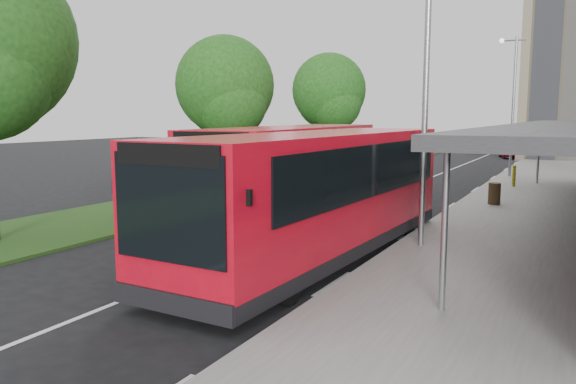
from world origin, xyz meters
name	(u,v)px	position (x,y,z in m)	size (l,w,h in m)	color
ground	(253,249)	(0.00, 0.00, 0.00)	(120.00, 120.00, 0.00)	black
pavement	(540,183)	(6.00, 20.00, 0.07)	(5.00, 80.00, 0.15)	gray
grass_verge	(322,172)	(-7.00, 20.00, 0.05)	(5.00, 80.00, 0.10)	#204115
lane_centre_line	(406,188)	(0.00, 15.00, 0.01)	(0.12, 70.00, 0.01)	silver
kerb_dashes	(485,183)	(3.30, 19.00, 0.01)	(0.12, 56.00, 0.01)	silver
tree_mid	(225,92)	(-7.01, 9.05, 4.77)	(4.61, 4.61, 7.39)	#321D14
tree_far	(329,95)	(-7.01, 21.05, 4.99)	(4.81, 4.81, 7.73)	#321D14
lamp_post_near	(423,77)	(4.12, 2.00, 4.72)	(1.44, 0.28, 8.00)	gray
lamp_post_far	(512,97)	(4.12, 22.00, 4.72)	(1.44, 0.28, 8.00)	gray
bus_main	(319,194)	(2.02, 0.03, 1.67)	(3.38, 11.61, 3.26)	red
bus_second	(294,171)	(-1.23, 4.87, 1.69)	(3.89, 11.83, 3.30)	red
litter_bin	(494,194)	(4.94, 10.47, 0.58)	(0.48, 0.48, 0.86)	#392A17
bollard	(514,176)	(4.97, 16.98, 0.67)	(0.17, 0.17, 1.05)	yellow
car_near	(509,151)	(2.23, 38.88, 0.59)	(1.39, 3.46, 1.18)	#5D0D1A
car_far	(481,146)	(-1.07, 44.80, 0.64)	(1.34, 3.85, 1.27)	navy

